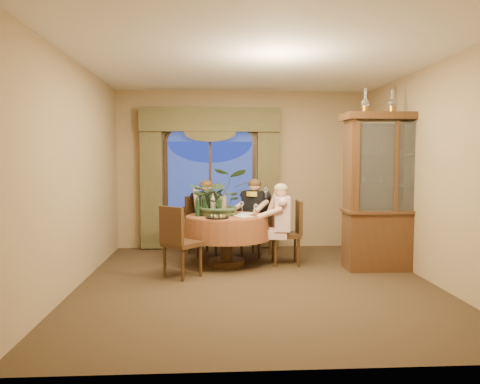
{
  "coord_description": "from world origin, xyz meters",
  "views": [
    {
      "loc": [
        -0.56,
        -5.89,
        1.59
      ],
      "look_at": [
        -0.15,
        1.06,
        1.1
      ],
      "focal_mm": 35.0,
      "sensor_mm": 36.0,
      "label": 1
    }
  ],
  "objects": [
    {
      "name": "centerpiece_plant",
      "position": [
        -0.44,
        1.16,
        1.34
      ],
      "size": [
        0.91,
        1.01,
        0.79
      ],
      "primitive_type": "imported",
      "color": "#375231",
      "rests_on": "dining_table"
    },
    {
      "name": "wine_glass_person_pink",
      "position": [
        0.08,
        1.02,
        0.84
      ],
      "size": [
        0.07,
        0.07,
        0.18
      ],
      "primitive_type": null,
      "color": "silver",
      "rests_on": "dining_table"
    },
    {
      "name": "oil_lamp_left",
      "position": [
        1.6,
        0.66,
        2.41
      ],
      "size": [
        0.11,
        0.11,
        0.34
      ],
      "primitive_type": null,
      "color": "#A5722D",
      "rests_on": "china_cabinet"
    },
    {
      "name": "tasting_paper_1",
      "position": [
        -0.06,
        1.22,
        0.75
      ],
      "size": [
        0.3,
        0.35,
        0.0
      ],
      "primitive_type": "cube",
      "rotation": [
        0.0,
        0.0,
        -0.35
      ],
      "color": "white",
      "rests_on": "dining_table"
    },
    {
      "name": "chair_right",
      "position": [
        0.54,
        1.04,
        0.48
      ],
      "size": [
        0.43,
        0.43,
        0.96
      ],
      "primitive_type": "cube",
      "rotation": [
        0.0,
        0.0,
        1.54
      ],
      "color": "black",
      "rests_on": "floor"
    },
    {
      "name": "person_pink",
      "position": [
        0.47,
        0.98,
        0.62
      ],
      "size": [
        0.45,
        0.48,
        1.24
      ],
      "primitive_type": null,
      "rotation": [
        0.0,
        0.0,
        1.48
      ],
      "color": "beige",
      "rests_on": "floor"
    },
    {
      "name": "stoneware_vase",
      "position": [
        -0.41,
        1.19,
        0.89
      ],
      "size": [
        0.15,
        0.15,
        0.28
      ],
      "primitive_type": null,
      "color": "#9A7861",
      "rests_on": "dining_table"
    },
    {
      "name": "drapery_right",
      "position": [
        0.43,
        2.38,
        1.18
      ],
      "size": [
        0.38,
        0.14,
        2.32
      ],
      "primitive_type": "cube",
      "color": "#474327",
      "rests_on": "floor"
    },
    {
      "name": "wine_bottle_3",
      "position": [
        -0.56,
        1.1,
        0.92
      ],
      "size": [
        0.07,
        0.07,
        0.33
      ],
      "primitive_type": "cylinder",
      "color": "tan",
      "rests_on": "dining_table"
    },
    {
      "name": "person_scarf",
      "position": [
        0.14,
        1.74,
        0.64
      ],
      "size": [
        0.62,
        0.61,
        1.27
      ],
      "primitive_type": null,
      "rotation": [
        0.0,
        0.0,
        -3.77
      ],
      "color": "black",
      "rests_on": "floor"
    },
    {
      "name": "arched_transom",
      "position": [
        -0.6,
        2.43,
        2.08
      ],
      "size": [
        1.6,
        0.06,
        0.44
      ],
      "primitive_type": null,
      "color": "navy",
      "rests_on": "wall_back"
    },
    {
      "name": "china_cabinet",
      "position": [
        1.99,
        0.66,
        1.12
      ],
      "size": [
        1.38,
        0.55,
        2.24
      ],
      "primitive_type": "cube",
      "color": "#3E2312",
      "rests_on": "floor"
    },
    {
      "name": "window",
      "position": [
        -0.6,
        2.43,
        1.3
      ],
      "size": [
        1.62,
        0.1,
        1.32
      ],
      "primitive_type": null,
      "color": "navy",
      "rests_on": "wall_back"
    },
    {
      "name": "ceiling",
      "position": [
        0.0,
        0.0,
        2.8
      ],
      "size": [
        5.0,
        5.0,
        0.0
      ],
      "primitive_type": "plane",
      "rotation": [
        3.14,
        0.0,
        0.0
      ],
      "color": "white",
      "rests_on": "wall_back"
    },
    {
      "name": "wine_bottle_2",
      "position": [
        -0.7,
        1.13,
        0.92
      ],
      "size": [
        0.07,
        0.07,
        0.33
      ],
      "primitive_type": "cylinder",
      "color": "tan",
      "rests_on": "dining_table"
    },
    {
      "name": "drapery_left",
      "position": [
        -1.63,
        2.38,
        1.18
      ],
      "size": [
        0.38,
        0.14,
        2.32
      ],
      "primitive_type": "cube",
      "color": "#474327",
      "rests_on": "floor"
    },
    {
      "name": "dining_table",
      "position": [
        -0.35,
        1.06,
        0.38
      ],
      "size": [
        1.34,
        1.34,
        0.75
      ],
      "primitive_type": "cylinder",
      "rotation": [
        0.0,
        0.0,
        -0.02
      ],
      "color": "maroon",
      "rests_on": "floor"
    },
    {
      "name": "olive_bowl",
      "position": [
        -0.29,
        1.01,
        0.77
      ],
      "size": [
        0.14,
        0.14,
        0.04
      ],
      "primitive_type": "imported",
      "color": "brown",
      "rests_on": "dining_table"
    },
    {
      "name": "oil_lamp_right",
      "position": [
        2.38,
        0.66,
        2.41
      ],
      "size": [
        0.11,
        0.11,
        0.34
      ],
      "primitive_type": null,
      "color": "#A5722D",
      "rests_on": "china_cabinet"
    },
    {
      "name": "wine_bottle_4",
      "position": [
        -0.59,
        1.23,
        0.92
      ],
      "size": [
        0.07,
        0.07,
        0.33
      ],
      "primitive_type": "cylinder",
      "color": "black",
      "rests_on": "dining_table"
    },
    {
      "name": "wine_bottle_0",
      "position": [
        -0.78,
        1.0,
        0.92
      ],
      "size": [
        0.07,
        0.07,
        0.33
      ],
      "primitive_type": "cylinder",
      "color": "black",
      "rests_on": "dining_table"
    },
    {
      "name": "wall_right",
      "position": [
        2.25,
        0.0,
        1.4
      ],
      "size": [
        0.0,
        5.0,
        5.0
      ],
      "primitive_type": "plane",
      "rotation": [
        1.57,
        0.0,
        -1.57
      ],
      "color": "#917854",
      "rests_on": "ground"
    },
    {
      "name": "chair_back_right",
      "position": [
        0.15,
        1.71,
        0.48
      ],
      "size": [
        0.59,
        0.59,
        0.96
      ],
      "primitive_type": "cube",
      "rotation": [
        0.0,
        0.0,
        -3.8
      ],
      "color": "black",
      "rests_on": "floor"
    },
    {
      "name": "chair_back",
      "position": [
        -0.74,
        1.84,
        0.48
      ],
      "size": [
        0.56,
        0.56,
        0.96
      ],
      "primitive_type": "cube",
      "rotation": [
        0.0,
        0.0,
        -2.68
      ],
      "color": "black",
      "rests_on": "floor"
    },
    {
      "name": "wine_bottle_1",
      "position": [
        -0.47,
        1.02,
        0.92
      ],
      "size": [
        0.07,
        0.07,
        0.33
      ],
      "primitive_type": "cylinder",
      "color": "black",
      "rests_on": "dining_table"
    },
    {
      "name": "tasting_paper_0",
      "position": [
        -0.11,
        0.92,
        0.75
      ],
      "size": [
        0.33,
        0.36,
        0.0
      ],
      "primitive_type": "cube",
      "rotation": [
        0.0,
        0.0,
        0.49
      ],
      "color": "white",
      "rests_on": "dining_table"
    },
    {
      "name": "wine_glass_person_back",
      "position": [
        -0.5,
        1.47,
        0.84
      ],
      "size": [
        0.07,
        0.07,
        0.18
      ],
      "primitive_type": null,
      "color": "silver",
      "rests_on": "dining_table"
    },
    {
      "name": "swag_valance",
      "position": [
        -0.6,
        2.35,
        2.28
      ],
      "size": [
        2.45,
        0.16,
        0.42
      ],
      "primitive_type": null,
      "color": "#474327",
      "rests_on": "wall_back"
    },
    {
      "name": "person_back",
      "position": [
        -0.67,
        1.9,
        0.62
      ],
      "size": [
        0.56,
        0.54,
        1.25
      ],
      "primitive_type": null,
      "rotation": [
        0.0,
        0.0,
        -2.78
      ],
      "color": "black",
      "rests_on": "floor"
    },
    {
      "name": "wall_back",
      "position": [
        0.0,
        2.5,
        1.4
      ],
      "size": [
        4.5,
        0.0,
        4.5
      ],
      "primitive_type": "plane",
      "rotation": [
        1.57,
        0.0,
        0.0
      ],
      "color": "#917854",
      "rests_on": "ground"
    },
    {
      "name": "chair_front_left",
      "position": [
        -0.97,
        0.37,
        0.48
      ],
      "size": [
        0.59,
        0.59,
        0.96
      ],
      "primitive_type": "cube",
      "rotation": [
        0.0,
        0.0,
        -0.73
      ],
      "color": "black",
      "rests_on": "floor"
    },
    {
      "name": "oil_lamp_center",
      "position": [
        1.99,
        0.66,
        2.41
      ],
      "size": [
        0.11,
        0.11,
        0.34
      ],
      "primitive_type": null,
      "color": "#A5722D",
      "rests_on": "china_cabinet"
    },
    {
      "name": "cheese_platter",
      "position": [
        -0.49,
        0.7,
        0.76
      ],
      "size": [
        0.33,
        0.33,
        0.02
      ],
      "primitive_type": "cylinder",
      "color": "black",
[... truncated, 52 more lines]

